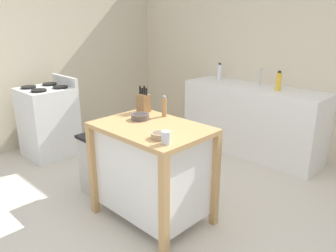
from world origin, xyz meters
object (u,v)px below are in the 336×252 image
Objects in this scene: drinking_cup at (166,138)px; trash_bin at (99,165)px; kitchen_island at (152,168)px; pepper_grinder at (164,106)px; sink_faucet at (261,77)px; bottle_spray_cleaner at (279,81)px; knife_block at (143,103)px; bowl_ceramic_small at (140,117)px; bowl_ceramic_wide at (160,135)px; bottle_dish_soap at (219,72)px; stove at (49,121)px.

drinking_cup is 0.15× the size of trash_bin.
kitchen_island is 4.94× the size of pepper_grinder.
sink_faucet is 0.36m from bottle_spray_cleaner.
knife_block reaches higher than drinking_cup.
bowl_ceramic_small reaches higher than kitchen_island.
kitchen_island is 0.52m from bowl_ceramic_wide.
bowl_ceramic_wide is 0.57× the size of bottle_spray_cleaner.
knife_block is at bearing -75.94° from bottle_dish_soap.
bottle_dish_soap is at bearing -178.20° from sink_faucet.
bottle_dish_soap is at bearing 111.29° from pepper_grinder.
trash_bin is at bearing -103.57° from sink_faucet.
kitchen_island is 4.04× the size of bottle_spray_cleaner.
knife_block is 1.05× the size of bottle_spray_cleaner.
kitchen_island is at bearing -68.46° from bottle_dish_soap.
knife_block is 0.25× the size of stove.
bowl_ceramic_small is 2.16m from bottle_dish_soap.
drinking_cup is 2.21m from bottle_spray_cleaner.
pepper_grinder is 0.31× the size of trash_bin.
drinking_cup is 2.63m from bottle_dish_soap.
knife_block is 1.90m from sink_faucet.
stove is at bearing -120.44° from bottle_dish_soap.
trash_bin is 2.86× the size of sink_faucet.
bottle_dish_soap is (-0.64, -0.02, -0.00)m from sink_faucet.
pepper_grinder is at bearing 6.01° from stove.
bowl_ceramic_wide is (0.47, -0.21, -0.00)m from bowl_ceramic_small.
pepper_grinder is at bearing 131.44° from bowl_ceramic_wide.
drinking_cup is 0.40× the size of bottle_spray_cleaner.
bottle_spray_cleaner is (0.14, 1.98, 0.52)m from kitchen_island.
trash_bin is at bearing -150.43° from pepper_grinder.
sink_faucet reaches higher than drinking_cup.
drinking_cup is at bearing -24.51° from bowl_ceramic_small.
bowl_ceramic_small reaches higher than trash_bin.
bottle_dish_soap is at bearing 117.53° from drinking_cup.
knife_block reaches higher than bowl_ceramic_wide.
bowl_ceramic_wide is (0.63, -0.40, -0.07)m from knife_block.
bowl_ceramic_wide is at bearing -32.49° from knife_block.
stove is at bearing -174.14° from knife_block.
stove is at bearing 174.29° from bowl_ceramic_wide.
bottle_dish_soap is (-1.10, 2.28, 0.10)m from bowl_ceramic_wide.
knife_block is 0.26m from bowl_ceramic_small.
knife_block is at bearing 148.70° from drinking_cup.
drinking_cup is at bearing -24.05° from bowl_ceramic_wide.
bottle_spray_cleaner is (0.25, 1.71, 0.03)m from pepper_grinder.
stove is (-2.42, 0.28, -0.48)m from drinking_cup.
drinking_cup reaches higher than trash_bin.
knife_block is 1.28× the size of pepper_grinder.
drinking_cup reaches higher than bowl_ceramic_small.
kitchen_island is at bearing -66.75° from pepper_grinder.
kitchen_island is 7.13× the size of bowl_ceramic_wide.
drinking_cup is 2.48m from stove.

